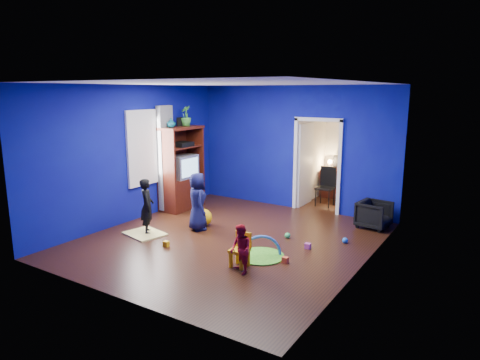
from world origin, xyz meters
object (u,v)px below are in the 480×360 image
Objects in this scene: crt_tv at (182,167)px; folding_chair at (325,187)px; toddler_red at (241,249)px; tv_armoire at (181,168)px; study_desk at (338,184)px; hopper_ball at (203,217)px; vase at (171,123)px; kid_chair at (239,252)px; child_black at (147,206)px; armchair at (374,215)px; play_mat at (260,256)px; child_navy at (198,202)px.

crt_tv is 0.76× the size of folding_chair.
crt_tv is (-3.16, 2.42, 0.63)m from toddler_red.
study_desk is (2.82, 3.00, -0.60)m from tv_armoire.
study_desk reaches higher than hopper_ball.
tv_armoire is (-3.20, 2.42, 0.59)m from toddler_red.
vase is at bearing -140.26° from folding_chair.
vase is at bearing -90.00° from tv_armoire.
tv_armoire is 3.52m from folding_chair.
study_desk is at bearing 46.82° from tv_armoire.
child_black is at bearing 165.46° from kid_chair.
child_black is 2.22m from vase.
armchair is at bearing -36.25° from folding_chair.
toddler_red is (2.57, -0.62, -0.16)m from child_black.
folding_chair is (2.82, 2.04, -0.52)m from tv_armoire.
armchair reaches higher than play_mat.
child_black is 1.58× the size of crt_tv.
kid_chair is 4.28m from folding_chair.
study_desk is 0.96m from folding_chair.
toddler_red reaches higher than play_mat.
child_black reaches higher than study_desk.
vase is 0.24× the size of study_desk.
armchair is 0.56× the size of child_black.
folding_chair is (2.18, 3.85, -0.09)m from child_black.
toddler_red is at bearing 168.93° from armchair.
child_black reaches higher than kid_chair.
vase is 4.00m from folding_chair.
crt_tv is (-0.60, 1.80, 0.47)m from child_black.
toddler_red is 4.19m from vase.
child_black is 1.42× the size of toddler_red.
child_black is at bearing -67.02° from vase.
kid_chair is at bearing 158.88° from toddler_red.
play_mat is (2.50, 0.12, -0.54)m from child_black.
folding_chair is (-0.31, 3.72, 0.45)m from play_mat.
armchair is 3.55m from toddler_red.
folding_chair is at bearing 88.45° from kid_chair.
crt_tv reaches higher than toddler_red.
child_black is 1.00m from child_navy.
hopper_ball is at bearing 137.31° from kid_chair.
armchair is at bearing -105.82° from child_navy.
vase is 0.23× the size of folding_chair.
study_desk is 0.96× the size of folding_chair.
child_navy is at bearing -115.48° from folding_chair.
study_desk is at bearing 47.23° from crt_tv.
child_black is 2.65m from toddler_red.
kid_chair is (-1.27, -3.17, -0.03)m from armchair.
hopper_ball is 0.39× the size of folding_chair.
child_black reaches higher than armchair.
hopper_ball is 0.41× the size of study_desk.
folding_chair reaches higher than hopper_ball.
study_desk reaches higher than armchair.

